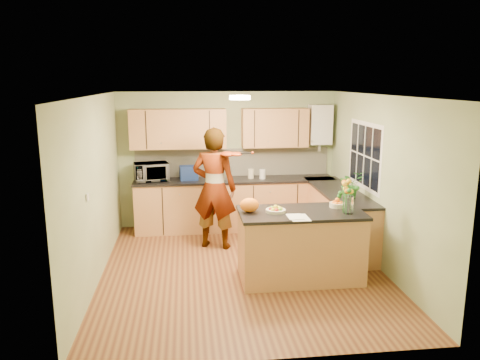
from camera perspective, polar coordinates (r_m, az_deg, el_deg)
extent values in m
plane|color=#5D2E1A|center=(6.92, 0.28, -10.89)|extent=(4.50, 4.50, 0.00)
cube|color=silver|center=(6.37, 0.30, 10.28)|extent=(4.00, 4.50, 0.02)
cube|color=gray|center=(8.73, -1.50, 2.52)|extent=(4.00, 0.02, 2.50)
cube|color=gray|center=(4.39, 3.87, -7.23)|extent=(4.00, 0.02, 2.50)
cube|color=gray|center=(6.60, -17.21, -1.16)|extent=(0.02, 4.50, 2.50)
cube|color=gray|center=(7.06, 16.63, -0.29)|extent=(0.02, 4.50, 2.50)
cube|color=#BD7B4B|center=(8.62, -0.63, -3.05)|extent=(3.60, 0.60, 0.90)
cube|color=black|center=(8.50, -0.63, -0.01)|extent=(3.64, 0.62, 0.04)
cube|color=#BD7B4B|center=(7.92, 11.87, -4.70)|extent=(0.60, 2.20, 0.90)
cube|color=black|center=(7.79, 11.95, -1.39)|extent=(0.62, 2.24, 0.04)
cube|color=beige|center=(8.73, -0.84, 2.19)|extent=(3.60, 0.02, 0.52)
cube|color=#BD7B4B|center=(8.45, -7.54, 6.20)|extent=(1.70, 0.34, 0.70)
cube|color=#BD7B4B|center=(8.60, 4.26, 6.38)|extent=(1.20, 0.34, 0.70)
cube|color=silver|center=(8.81, 9.73, 6.70)|extent=(0.40, 0.30, 0.72)
cylinder|color=#B4B4B9|center=(8.85, 9.64, 4.12)|extent=(0.06, 0.06, 0.20)
cube|color=silver|center=(7.55, 14.95, 2.90)|extent=(0.01, 1.30, 1.05)
cube|color=black|center=(7.54, 14.92, 2.90)|extent=(0.01, 1.18, 0.92)
cube|color=silver|center=(6.02, -18.11, -1.99)|extent=(0.02, 0.09, 0.09)
cylinder|color=#FFEABF|center=(6.67, -0.02, 10.02)|extent=(0.30, 0.30, 0.06)
cylinder|color=silver|center=(6.67, -0.02, 10.27)|extent=(0.10, 0.10, 0.02)
cube|color=#BD7B4B|center=(6.54, 7.34, -8.04)|extent=(1.64, 0.82, 0.92)
cube|color=black|center=(6.39, 7.46, -3.98)|extent=(1.68, 0.86, 0.04)
cylinder|color=beige|center=(6.31, 4.38, -3.75)|extent=(0.27, 0.27, 0.04)
cylinder|color=beige|center=(6.67, 11.75, -3.00)|extent=(0.21, 0.21, 0.06)
cylinder|color=silver|center=(6.36, 13.14, -2.98)|extent=(0.12, 0.12, 0.24)
ellipsoid|color=orange|center=(6.28, 1.16, -3.07)|extent=(0.26, 0.22, 0.19)
cube|color=white|center=(6.08, 7.23, -4.55)|extent=(0.24, 0.33, 0.01)
imported|color=#EDAC91|center=(7.55, -3.14, -1.04)|extent=(0.84, 0.69, 1.98)
imported|color=silver|center=(8.47, -10.76, 0.98)|extent=(0.65, 0.50, 0.32)
cube|color=navy|center=(8.46, -6.27, 0.87)|extent=(0.34, 0.26, 0.25)
cylinder|color=#B4B4B9|center=(8.45, -1.63, 0.87)|extent=(0.17, 0.17, 0.24)
sphere|color=black|center=(8.42, -1.63, 1.94)|extent=(0.09, 0.09, 0.09)
cylinder|color=beige|center=(8.55, 1.34, 0.78)|extent=(0.13, 0.13, 0.17)
cylinder|color=silver|center=(8.51, 2.76, 0.72)|extent=(0.14, 0.14, 0.17)
imported|color=#2D7727|center=(7.29, 13.33, -0.52)|extent=(0.44, 0.40, 0.42)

